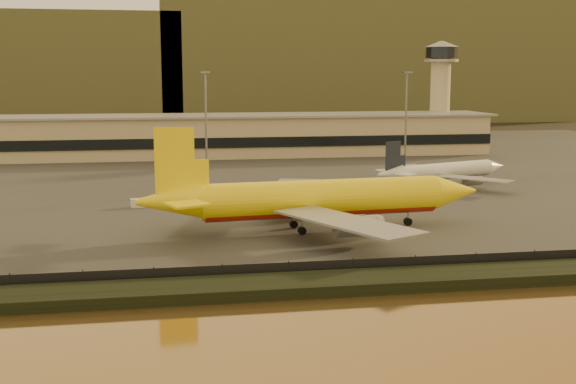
# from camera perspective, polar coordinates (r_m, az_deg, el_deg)

# --- Properties ---
(ground) EXTENTS (900.00, 900.00, 0.00)m
(ground) POSITION_cam_1_polar(r_m,az_deg,el_deg) (101.27, 2.12, -4.89)
(ground) COLOR black
(ground) RESTS_ON ground
(embankment) EXTENTS (320.00, 7.00, 1.40)m
(embankment) POSITION_cam_1_polar(r_m,az_deg,el_deg) (85.12, 4.53, -7.16)
(embankment) COLOR black
(embankment) RESTS_ON ground
(tarmac) EXTENTS (320.00, 220.00, 0.20)m
(tarmac) POSITION_cam_1_polar(r_m,az_deg,el_deg) (193.71, -3.75, 1.90)
(tarmac) COLOR #2D2D2D
(tarmac) RESTS_ON ground
(perimeter_fence) EXTENTS (300.00, 0.05, 2.20)m
(perimeter_fence) POSITION_cam_1_polar(r_m,az_deg,el_deg) (88.69, 3.89, -6.08)
(perimeter_fence) COLOR black
(perimeter_fence) RESTS_ON tarmac
(terminal_building) EXTENTS (202.00, 25.00, 12.60)m
(terminal_building) POSITION_cam_1_polar(r_m,az_deg,el_deg) (222.44, -8.35, 4.36)
(terminal_building) COLOR tan
(terminal_building) RESTS_ON tarmac
(control_tower) EXTENTS (11.20, 11.20, 35.50)m
(control_tower) POSITION_cam_1_polar(r_m,az_deg,el_deg) (244.47, 11.95, 8.31)
(control_tower) COLOR tan
(control_tower) RESTS_ON tarmac
(apron_light_masts) EXTENTS (152.20, 12.20, 25.40)m
(apron_light_masts) POSITION_cam_1_polar(r_m,az_deg,el_deg) (174.94, 1.84, 6.27)
(apron_light_masts) COLOR slate
(apron_light_masts) RESTS_ON tarmac
(distant_hills) EXTENTS (470.00, 160.00, 70.00)m
(distant_hills) POSITION_cam_1_polar(r_m,az_deg,el_deg) (436.09, -10.10, 9.95)
(distant_hills) COLOR brown
(distant_hills) RESTS_ON ground
(dhl_cargo_jet) EXTENTS (56.32, 55.00, 16.81)m
(dhl_cargo_jet) POSITION_cam_1_polar(r_m,az_deg,el_deg) (114.42, 2.23, -0.58)
(dhl_cargo_jet) COLOR yellow
(dhl_cargo_jet) RESTS_ON tarmac
(white_narrowbody_jet) EXTENTS (35.55, 33.68, 10.53)m
(white_narrowbody_jet) POSITION_cam_1_polar(r_m,az_deg,el_deg) (165.56, 12.20, 1.60)
(white_narrowbody_jet) COLOR silver
(white_narrowbody_jet) RESTS_ON tarmac
(gse_vehicle_yellow) EXTENTS (4.58, 3.20, 1.89)m
(gse_vehicle_yellow) POSITION_cam_1_polar(r_m,az_deg,el_deg) (133.52, 7.89, -1.02)
(gse_vehicle_yellow) COLOR yellow
(gse_vehicle_yellow) RESTS_ON tarmac
(gse_vehicle_white) EXTENTS (3.57, 1.67, 1.59)m
(gse_vehicle_white) POSITION_cam_1_polar(r_m,az_deg,el_deg) (138.13, -11.59, -0.85)
(gse_vehicle_white) COLOR silver
(gse_vehicle_white) RESTS_ON tarmac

